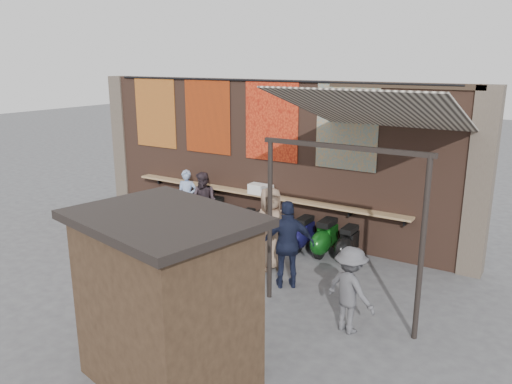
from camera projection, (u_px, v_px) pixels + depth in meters
ground at (203, 264)px, 11.30m from camera, size 70.00×70.00×0.00m
brick_wall at (265, 158)px, 12.99m from camera, size 10.00×0.40×4.00m
pier_left at (124, 141)px, 15.68m from camera, size 0.50×0.50×4.00m
pier_right at (480, 183)px, 10.31m from camera, size 0.50×0.50×4.00m
eating_counter at (258, 194)px, 12.92m from camera, size 8.00×0.32×0.05m
shelf_box at (261, 189)px, 12.80m from camera, size 0.61×0.31×0.26m
tapestry_redgold at (155, 113)px, 14.42m from camera, size 1.50×0.02×2.00m
tapestry_sun at (207, 116)px, 13.44m from camera, size 1.50×0.02×2.00m
tapestry_orange at (271, 121)px, 12.40m from camera, size 1.50×0.02×2.00m
tapestry_multi at (347, 127)px, 11.37m from camera, size 1.50×0.02×2.00m
hang_rail at (261, 81)px, 12.30m from camera, size 9.50×0.06×0.06m
scooter_stool_0 at (178, 210)px, 14.13m from camera, size 0.35×0.78×0.74m
scooter_stool_1 at (194, 213)px, 13.82m from camera, size 0.34×0.75×0.71m
scooter_stool_2 at (212, 214)px, 13.53m from camera, size 0.40×0.89×0.84m
scooter_stool_3 at (230, 221)px, 13.24m from camera, size 0.32×0.71×0.67m
scooter_stool_4 at (245, 224)px, 12.94m from camera, size 0.33×0.74×0.70m
scooter_stool_5 at (264, 226)px, 12.62m from camera, size 0.38×0.85×0.81m
scooter_stool_6 at (282, 230)px, 12.33m from camera, size 0.39×0.86×0.82m
scooter_stool_7 at (303, 234)px, 12.07m from camera, size 0.37×0.83×0.79m
scooter_stool_8 at (325, 238)px, 11.70m from camera, size 0.40×0.89×0.85m
scooter_stool_9 at (348, 243)px, 11.48m from camera, size 0.36×0.80×0.76m
diner_left at (187, 198)px, 13.82m from camera, size 0.67×0.56×1.55m
diner_right at (204, 201)px, 13.41m from camera, size 0.79×0.62×1.58m
shopper_navy at (288, 245)px, 9.95m from camera, size 1.12×0.97×1.81m
shopper_grey at (350, 290)px, 8.32m from camera, size 1.10×0.85×1.50m
shopper_tan at (270, 228)px, 10.86m from camera, size 1.04×1.05×1.84m
market_stall at (167, 304)px, 6.93m from camera, size 2.48×2.06×2.38m
stall_roof at (163, 218)px, 6.61m from camera, size 2.79×2.35×0.12m
stall_sign at (212, 251)px, 7.38m from camera, size 1.18×0.28×0.50m
stall_shelf at (214, 304)px, 7.60m from camera, size 1.80×0.47×0.06m
awning_canvas at (376, 111)px, 9.32m from camera, size 3.20×3.28×0.97m
awning_ledger at (402, 85)px, 10.52m from camera, size 3.30×0.08×0.12m
awning_header at (343, 147)px, 8.21m from camera, size 3.00×0.08×0.08m
awning_post_left at (270, 221)px, 9.33m from camera, size 0.09×0.09×3.10m
awning_post_right at (422, 251)px, 7.88m from camera, size 0.09×0.09×3.10m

